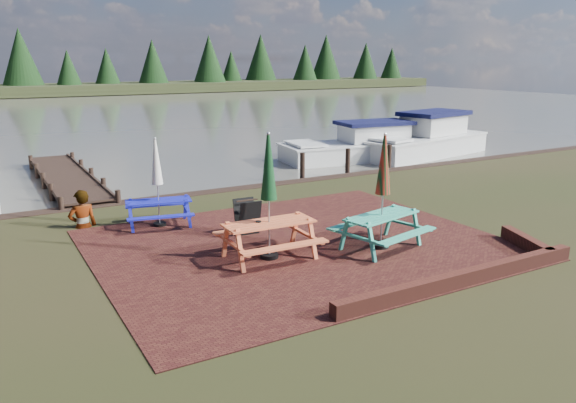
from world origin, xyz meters
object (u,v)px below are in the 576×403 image
(boat_far, at_px, (424,142))
(chalkboard, at_px, (247,217))
(picnic_table_red, at_px, (269,216))
(boat_near, at_px, (361,147))
(picnic_table_teal, at_px, (382,210))
(picnic_table_blue, at_px, (158,196))
(jetty, at_px, (67,177))
(person, at_px, (80,191))

(boat_far, bearing_deg, chalkboard, 109.41)
(picnic_table_red, bearing_deg, chalkboard, 81.25)
(chalkboard, relative_size, boat_near, 0.12)
(picnic_table_teal, distance_m, boat_far, 14.39)
(picnic_table_red, distance_m, picnic_table_blue, 3.77)
(picnic_table_red, height_order, picnic_table_blue, picnic_table_red)
(picnic_table_teal, height_order, jetty, picnic_table_teal)
(picnic_table_teal, height_order, person, picnic_table_teal)
(picnic_table_blue, height_order, jetty, picnic_table_blue)
(picnic_table_blue, xyz_separation_m, boat_near, (11.06, 6.24, -0.43))
(chalkboard, distance_m, boat_near, 12.37)
(picnic_table_teal, relative_size, picnic_table_red, 0.96)
(picnic_table_blue, distance_m, chalkboard, 2.45)
(boat_far, bearing_deg, boat_near, 69.27)
(chalkboard, height_order, boat_near, boat_near)
(boat_far, bearing_deg, person, 95.63)
(boat_far, bearing_deg, picnic_table_blue, 100.55)
(picnic_table_blue, bearing_deg, chalkboard, -34.99)
(jetty, relative_size, person, 4.70)
(picnic_table_red, height_order, boat_far, picnic_table_red)
(chalkboard, bearing_deg, person, 144.54)
(boat_near, bearing_deg, jetty, 93.20)
(picnic_table_blue, bearing_deg, person, 166.11)
(chalkboard, distance_m, jetty, 9.41)
(picnic_table_red, height_order, chalkboard, picnic_table_red)
(chalkboard, bearing_deg, picnic_table_blue, 135.18)
(jetty, distance_m, boat_near, 12.26)
(picnic_table_teal, relative_size, boat_far, 0.35)
(picnic_table_red, height_order, jetty, picnic_table_red)
(boat_near, bearing_deg, person, 120.51)
(picnic_table_red, relative_size, picnic_table_blue, 1.19)
(person, bearing_deg, jetty, -97.51)
(picnic_table_red, bearing_deg, jetty, 104.70)
(chalkboard, relative_size, boat_far, 0.12)
(boat_far, distance_m, person, 16.76)
(picnic_table_teal, relative_size, picnic_table_blue, 1.15)
(picnic_table_teal, bearing_deg, boat_far, 30.33)
(picnic_table_teal, height_order, picnic_table_red, picnic_table_red)
(boat_near, xyz_separation_m, person, (-12.80, -5.39, 0.61))
(chalkboard, xyz_separation_m, jetty, (-2.81, 8.98, -0.34))
(boat_far, relative_size, person, 3.84)
(picnic_table_teal, xyz_separation_m, person, (-5.57, 5.03, 0.06))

